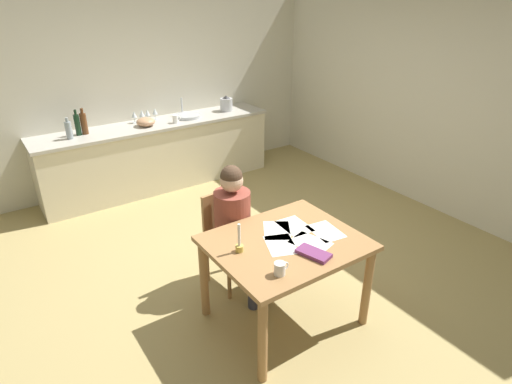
# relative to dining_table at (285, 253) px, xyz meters

# --- Properties ---
(ground_plane) EXTENTS (5.20, 5.20, 0.04)m
(ground_plane) POSITION_rel_dining_table_xyz_m (0.24, 0.88, -0.67)
(ground_plane) COLOR tan
(wall_back) EXTENTS (5.20, 0.12, 2.60)m
(wall_back) POSITION_rel_dining_table_xyz_m (0.24, 3.48, 0.65)
(wall_back) COLOR beige
(wall_back) RESTS_ON ground
(wall_right) EXTENTS (0.12, 5.20, 2.60)m
(wall_right) POSITION_rel_dining_table_xyz_m (2.84, 0.88, 0.65)
(wall_right) COLOR beige
(wall_right) RESTS_ON ground
(kitchen_counter) EXTENTS (3.16, 0.64, 0.90)m
(kitchen_counter) POSITION_rel_dining_table_xyz_m (0.24, 3.12, -0.20)
(kitchen_counter) COLOR beige
(kitchen_counter) RESTS_ON ground
(dining_table) EXTENTS (1.14, 0.96, 0.76)m
(dining_table) POSITION_rel_dining_table_xyz_m (0.00, 0.00, 0.00)
(dining_table) COLOR #9E7042
(dining_table) RESTS_ON ground
(chair_at_table) EXTENTS (0.44, 0.44, 0.88)m
(chair_at_table) POSITION_rel_dining_table_xyz_m (-0.10, 0.72, -0.15)
(chair_at_table) COLOR #9E7042
(chair_at_table) RESTS_ON ground
(person_seated) EXTENTS (0.36, 0.61, 1.19)m
(person_seated) POSITION_rel_dining_table_xyz_m (-0.08, 0.57, 0.03)
(person_seated) COLOR brown
(person_seated) RESTS_ON ground
(coffee_mug) EXTENTS (0.12, 0.08, 0.09)m
(coffee_mug) POSITION_rel_dining_table_xyz_m (-0.29, -0.31, 0.16)
(coffee_mug) COLOR white
(coffee_mug) RESTS_ON dining_table
(candlestick) EXTENTS (0.06, 0.06, 0.23)m
(candlestick) POSITION_rel_dining_table_xyz_m (-0.37, 0.08, 0.18)
(candlestick) COLOR gold
(candlestick) RESTS_ON dining_table
(book_magazine) EXTENTS (0.19, 0.28, 0.03)m
(book_magazine) POSITION_rel_dining_table_xyz_m (0.05, -0.27, 0.13)
(book_magazine) COLOR #6E3162
(book_magazine) RESTS_ON dining_table
(paper_letter) EXTENTS (0.23, 0.31, 0.00)m
(paper_letter) POSITION_rel_dining_table_xyz_m (0.20, 0.14, 0.11)
(paper_letter) COLOR white
(paper_letter) RESTS_ON dining_table
(paper_bill) EXTENTS (0.30, 0.35, 0.00)m
(paper_bill) POSITION_rel_dining_table_xyz_m (-0.07, -0.02, 0.11)
(paper_bill) COLOR white
(paper_bill) RESTS_ON dining_table
(paper_envelope) EXTENTS (0.29, 0.34, 0.00)m
(paper_envelope) POSITION_rel_dining_table_xyz_m (0.14, -0.13, 0.11)
(paper_envelope) COLOR white
(paper_envelope) RESTS_ON dining_table
(paper_receipt) EXTENTS (0.25, 0.32, 0.00)m
(paper_receipt) POSITION_rel_dining_table_xyz_m (0.35, -0.07, 0.11)
(paper_receipt) COLOR white
(paper_receipt) RESTS_ON dining_table
(paper_notice) EXTENTS (0.34, 0.36, 0.00)m
(paper_notice) POSITION_rel_dining_table_xyz_m (0.04, 0.16, 0.11)
(paper_notice) COLOR white
(paper_notice) RESTS_ON dining_table
(sink_unit) EXTENTS (0.36, 0.36, 0.24)m
(sink_unit) POSITION_rel_dining_table_xyz_m (0.71, 3.12, 0.27)
(sink_unit) COLOR #B2B7BC
(sink_unit) RESTS_ON kitchen_counter
(bottle_oil) EXTENTS (0.08, 0.08, 0.26)m
(bottle_oil) POSITION_rel_dining_table_xyz_m (-0.85, 3.07, 0.36)
(bottle_oil) COLOR #8C999E
(bottle_oil) RESTS_ON kitchen_counter
(bottle_vinegar) EXTENTS (0.07, 0.07, 0.31)m
(bottle_vinegar) POSITION_rel_dining_table_xyz_m (-0.73, 3.15, 0.38)
(bottle_vinegar) COLOR black
(bottle_vinegar) RESTS_ON kitchen_counter
(bottle_wine_red) EXTENTS (0.08, 0.08, 0.32)m
(bottle_wine_red) POSITION_rel_dining_table_xyz_m (-0.65, 3.16, 0.39)
(bottle_wine_red) COLOR #593319
(bottle_wine_red) RESTS_ON kitchen_counter
(mixing_bowl) EXTENTS (0.24, 0.24, 0.11)m
(mixing_bowl) POSITION_rel_dining_table_xyz_m (0.08, 3.05, 0.31)
(mixing_bowl) COLOR tan
(mixing_bowl) RESTS_ON kitchen_counter
(stovetop_kettle) EXTENTS (0.18, 0.18, 0.22)m
(stovetop_kettle) POSITION_rel_dining_table_xyz_m (1.33, 3.12, 0.35)
(stovetop_kettle) COLOR #B7BABF
(stovetop_kettle) RESTS_ON kitchen_counter
(wine_glass_near_sink) EXTENTS (0.07, 0.07, 0.15)m
(wine_glass_near_sink) POSITION_rel_dining_table_xyz_m (0.30, 3.27, 0.36)
(wine_glass_near_sink) COLOR silver
(wine_glass_near_sink) RESTS_ON kitchen_counter
(wine_glass_by_kettle) EXTENTS (0.07, 0.07, 0.15)m
(wine_glass_by_kettle) POSITION_rel_dining_table_xyz_m (0.20, 3.27, 0.36)
(wine_glass_by_kettle) COLOR silver
(wine_glass_by_kettle) RESTS_ON kitchen_counter
(wine_glass_back_left) EXTENTS (0.07, 0.07, 0.15)m
(wine_glass_back_left) POSITION_rel_dining_table_xyz_m (0.12, 3.27, 0.36)
(wine_glass_back_left) COLOR silver
(wine_glass_back_left) RESTS_ON kitchen_counter
(wine_glass_back_right) EXTENTS (0.07, 0.07, 0.15)m
(wine_glass_back_right) POSITION_rel_dining_table_xyz_m (0.01, 3.27, 0.36)
(wine_glass_back_right) COLOR silver
(wine_glass_back_right) RESTS_ON kitchen_counter
(teacup_on_counter) EXTENTS (0.11, 0.07, 0.10)m
(teacup_on_counter) POSITION_rel_dining_table_xyz_m (0.46, 2.97, 0.30)
(teacup_on_counter) COLOR white
(teacup_on_counter) RESTS_ON kitchen_counter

